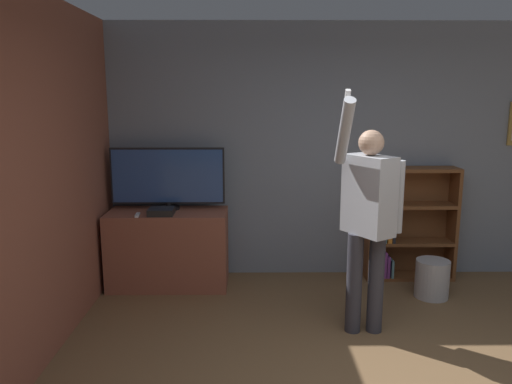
# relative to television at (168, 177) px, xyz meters

# --- Properties ---
(wall_back) EXTENTS (6.98, 0.09, 2.70)m
(wall_back) POSITION_rel_television_xyz_m (1.85, 0.28, 0.23)
(wall_back) COLOR gray
(wall_back) RESTS_ON ground_plane
(wall_side_brick) EXTENTS (0.06, 4.35, 2.70)m
(wall_side_brick) POSITION_rel_television_xyz_m (-0.68, -1.12, 0.23)
(wall_side_brick) COLOR #93513D
(wall_side_brick) RESTS_ON ground_plane
(tv_ledge) EXTENTS (1.21, 0.55, 0.79)m
(tv_ledge) POSITION_rel_television_xyz_m (-0.00, -0.11, -0.73)
(tv_ledge) COLOR #93513D
(tv_ledge) RESTS_ON ground_plane
(television) EXTENTS (1.16, 0.22, 0.64)m
(television) POSITION_rel_television_xyz_m (0.00, 0.00, 0.00)
(television) COLOR black
(television) RESTS_ON tv_ledge
(game_console) EXTENTS (0.25, 0.23, 0.07)m
(game_console) POSITION_rel_television_xyz_m (-0.04, -0.24, -0.30)
(game_console) COLOR black
(game_console) RESTS_ON tv_ledge
(remote_loose) EXTENTS (0.05, 0.14, 0.02)m
(remote_loose) POSITION_rel_television_xyz_m (-0.26, -0.29, -0.32)
(remote_loose) COLOR white
(remote_loose) RESTS_ON tv_ledge
(bookshelf) EXTENTS (0.94, 0.28, 1.21)m
(bookshelf) POSITION_rel_television_xyz_m (2.46, 0.10, -0.55)
(bookshelf) COLOR brown
(bookshelf) RESTS_ON ground_plane
(person) EXTENTS (0.56, 0.56, 2.00)m
(person) POSITION_rel_television_xyz_m (1.80, -1.16, -0.10)
(person) COLOR #383842
(person) RESTS_ON ground_plane
(waste_bin) EXTENTS (0.32, 0.32, 0.37)m
(waste_bin) POSITION_rel_television_xyz_m (2.63, -0.44, -0.93)
(waste_bin) COLOR #B7B7BC
(waste_bin) RESTS_ON ground_plane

